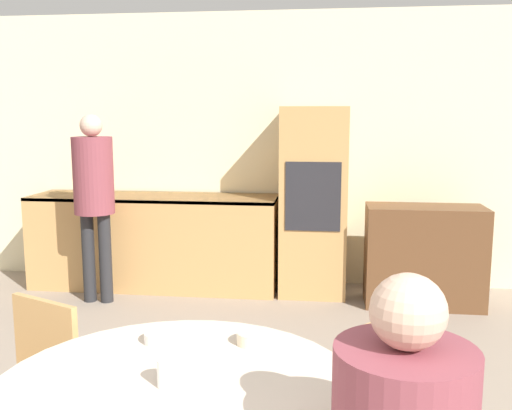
{
  "coord_description": "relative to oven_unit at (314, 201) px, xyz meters",
  "views": [
    {
      "loc": [
        0.38,
        -0.13,
        1.64
      ],
      "look_at": [
        -0.03,
        3.1,
        1.12
      ],
      "focal_mm": 40.0,
      "sensor_mm": 36.0,
      "label": 1
    }
  ],
  "objects": [
    {
      "name": "person_standing",
      "position": [
        -1.87,
        -0.52,
        0.16
      ],
      "size": [
        0.34,
        0.34,
        1.64
      ],
      "color": "#262628",
      "rests_on": "ground_plane"
    },
    {
      "name": "cup",
      "position": [
        -0.38,
        -3.49,
        -0.04
      ],
      "size": [
        0.08,
        0.08,
        0.09
      ],
      "color": "white",
      "rests_on": "dining_table"
    },
    {
      "name": "chair_far_left",
      "position": [
        -1.11,
        -3.07,
        -0.37
      ],
      "size": [
        0.53,
        0.53,
        0.86
      ],
      "rotation": [
        0.0,
        0.0,
        5.86
      ],
      "color": "tan",
      "rests_on": "ground_plane"
    },
    {
      "name": "wall_back",
      "position": [
        -0.26,
        0.34,
        0.45
      ],
      "size": [
        6.52,
        0.05,
        2.6
      ],
      "color": "beige",
      "rests_on": "ground_plane"
    },
    {
      "name": "bowl_centre",
      "position": [
        -0.5,
        -3.14,
        -0.06
      ],
      "size": [
        0.15,
        0.15,
        0.04
      ],
      "color": "white",
      "rests_on": "dining_table"
    },
    {
      "name": "chair_far_right",
      "position": [
        0.31,
        -2.93,
        -0.37
      ],
      "size": [
        0.57,
        0.57,
        0.86
      ],
      "rotation": [
        0.0,
        0.0,
        3.95
      ],
      "color": "tan",
      "rests_on": "ground_plane"
    },
    {
      "name": "sideboard",
      "position": [
        0.96,
        -0.25,
        -0.42
      ],
      "size": [
        0.99,
        0.45,
        0.87
      ],
      "color": "brown",
      "rests_on": "ground_plane"
    },
    {
      "name": "bowl_far",
      "position": [
        -0.15,
        -3.12,
        -0.06
      ],
      "size": [
        0.13,
        0.13,
        0.05
      ],
      "color": "beige",
      "rests_on": "dining_table"
    },
    {
      "name": "bowl_near",
      "position": [
        -0.81,
        -3.73,
        -0.06
      ],
      "size": [
        0.13,
        0.13,
        0.04
      ],
      "color": "silver",
      "rests_on": "dining_table"
    },
    {
      "name": "kitchen_counter",
      "position": [
        -1.51,
        -0.01,
        -0.4
      ],
      "size": [
        2.33,
        0.6,
        0.88
      ],
      "color": "tan",
      "rests_on": "ground_plane"
    },
    {
      "name": "oven_unit",
      "position": [
        0.0,
        0.0,
        0.0
      ],
      "size": [
        0.6,
        0.59,
        1.71
      ],
      "color": "tan",
      "rests_on": "ground_plane"
    }
  ]
}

